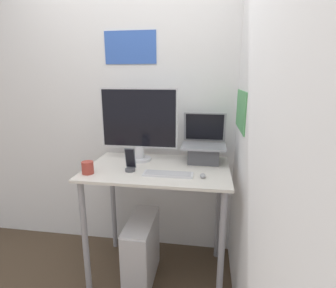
{
  "coord_description": "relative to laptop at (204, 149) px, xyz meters",
  "views": [
    {
      "loc": [
        0.35,
        -1.45,
        1.54
      ],
      "look_at": [
        0.08,
        0.33,
        1.08
      ],
      "focal_mm": 28.0,
      "sensor_mm": 36.0,
      "label": 1
    }
  ],
  "objects": [
    {
      "name": "monitor",
      "position": [
        -0.5,
        -0.03,
        0.19
      ],
      "size": [
        0.6,
        0.18,
        0.56
      ],
      "color": "silver",
      "rests_on": "desk"
    },
    {
      "name": "keyboard",
      "position": [
        -0.23,
        -0.33,
        -0.09
      ],
      "size": [
        0.34,
        0.1,
        0.02
      ],
      "color": "silver",
      "rests_on": "desk"
    },
    {
      "name": "mouse",
      "position": [
        0.0,
        -0.34,
        -0.09
      ],
      "size": [
        0.04,
        0.06,
        0.03
      ],
      "color": "#99999E",
      "rests_on": "desk"
    },
    {
      "name": "mug",
      "position": [
        -0.77,
        -0.38,
        -0.06
      ],
      "size": [
        0.08,
        0.08,
        0.08
      ],
      "color": "#9E382D",
      "rests_on": "desk"
    },
    {
      "name": "laptop",
      "position": [
        0.0,
        0.0,
        0.0
      ],
      "size": [
        0.33,
        0.29,
        0.37
      ],
      "color": "#4C4C51",
      "rests_on": "desk"
    },
    {
      "name": "wall_back",
      "position": [
        -0.33,
        0.23,
        0.3
      ],
      "size": [
        6.0,
        0.06,
        2.6
      ],
      "color": "silver",
      "rests_on": "ground_plane"
    },
    {
      "name": "desk",
      "position": [
        -0.33,
        -0.18,
        -0.25
      ],
      "size": [
        1.04,
        0.66,
        0.9
      ],
      "color": "beige",
      "rests_on": "ground_plane"
    },
    {
      "name": "cell_phone",
      "position": [
        -0.5,
        -0.28,
        -0.05
      ],
      "size": [
        0.07,
        0.07,
        0.16
      ],
      "color": "#4C4C51",
      "rests_on": "desk"
    },
    {
      "name": "computer_tower",
      "position": [
        -0.44,
        -0.27,
        -0.75
      ],
      "size": [
        0.19,
        0.48,
        0.51
      ],
      "color": "silver",
      "rests_on": "ground_plane"
    },
    {
      "name": "wall_side_right",
      "position": [
        0.28,
        -0.51,
        0.3
      ],
      "size": [
        0.06,
        6.0,
        2.6
      ],
      "color": "silver",
      "rests_on": "ground_plane"
    }
  ]
}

